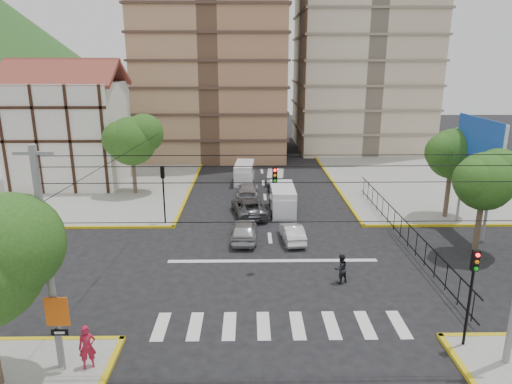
{
  "coord_description": "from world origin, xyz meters",
  "views": [
    {
      "loc": [
        -1.44,
        -24.79,
        11.96
      ],
      "look_at": [
        -1.01,
        2.79,
        4.0
      ],
      "focal_mm": 32.0,
      "sensor_mm": 36.0,
      "label": 1
    }
  ],
  "objects_px": {
    "district_sign": "(58,318)",
    "pedestrian_crosswalk": "(341,269)",
    "van_left_lane": "(244,174)",
    "pedestrian_sw_corner": "(87,347)",
    "traffic_light_nw": "(163,185)",
    "car_silver_front_left": "(244,230)",
    "van_right_lane": "(283,201)",
    "car_white_front_right": "(292,233)",
    "traffic_light_se": "(472,282)"
  },
  "relations": [
    {
      "from": "car_white_front_right",
      "to": "pedestrian_sw_corner",
      "type": "height_order",
      "value": "pedestrian_sw_corner"
    },
    {
      "from": "district_sign",
      "to": "pedestrian_sw_corner",
      "type": "distance_m",
      "value": 1.67
    },
    {
      "from": "traffic_light_nw",
      "to": "van_left_lane",
      "type": "xyz_separation_m",
      "value": [
        5.87,
        12.08,
        -2.13
      ]
    },
    {
      "from": "van_right_lane",
      "to": "pedestrian_crosswalk",
      "type": "relative_size",
      "value": 2.82
    },
    {
      "from": "district_sign",
      "to": "van_right_lane",
      "type": "bearing_deg",
      "value": 62.89
    },
    {
      "from": "district_sign",
      "to": "car_silver_front_left",
      "type": "bearing_deg",
      "value": 63.3
    },
    {
      "from": "van_left_lane",
      "to": "pedestrian_sw_corner",
      "type": "bearing_deg",
      "value": -97.99
    },
    {
      "from": "pedestrian_sw_corner",
      "to": "car_silver_front_left",
      "type": "bearing_deg",
      "value": 46.85
    },
    {
      "from": "pedestrian_sw_corner",
      "to": "pedestrian_crosswalk",
      "type": "distance_m",
      "value": 13.67
    },
    {
      "from": "van_right_lane",
      "to": "car_white_front_right",
      "type": "height_order",
      "value": "van_right_lane"
    },
    {
      "from": "traffic_light_nw",
      "to": "van_right_lane",
      "type": "distance_m",
      "value": 9.69
    },
    {
      "from": "district_sign",
      "to": "pedestrian_crosswalk",
      "type": "bearing_deg",
      "value": 31.17
    },
    {
      "from": "van_left_lane",
      "to": "traffic_light_nw",
      "type": "bearing_deg",
      "value": -112.3
    },
    {
      "from": "traffic_light_nw",
      "to": "car_white_front_right",
      "type": "distance_m",
      "value": 10.21
    },
    {
      "from": "traffic_light_se",
      "to": "pedestrian_crosswalk",
      "type": "xyz_separation_m",
      "value": [
        -4.17,
        6.08,
        -2.27
      ]
    },
    {
      "from": "traffic_light_se",
      "to": "car_white_front_right",
      "type": "distance_m",
      "value": 13.94
    },
    {
      "from": "traffic_light_se",
      "to": "van_left_lane",
      "type": "distance_m",
      "value": 29.42
    },
    {
      "from": "traffic_light_se",
      "to": "van_right_lane",
      "type": "height_order",
      "value": "traffic_light_se"
    },
    {
      "from": "van_right_lane",
      "to": "car_white_front_right",
      "type": "distance_m",
      "value": 6.1
    },
    {
      "from": "car_white_front_right",
      "to": "pedestrian_crosswalk",
      "type": "height_order",
      "value": "pedestrian_crosswalk"
    },
    {
      "from": "van_left_lane",
      "to": "van_right_lane",
      "type": "bearing_deg",
      "value": -67.55
    },
    {
      "from": "van_left_lane",
      "to": "pedestrian_sw_corner",
      "type": "relative_size",
      "value": 2.51
    },
    {
      "from": "car_white_front_right",
      "to": "van_right_lane",
      "type": "bearing_deg",
      "value": -94.02
    },
    {
      "from": "van_left_lane",
      "to": "car_silver_front_left",
      "type": "distance_m",
      "value": 15.22
    },
    {
      "from": "van_left_lane",
      "to": "car_white_front_right",
      "type": "xyz_separation_m",
      "value": [
        3.42,
        -15.5,
        -0.37
      ]
    },
    {
      "from": "traffic_light_nw",
      "to": "district_sign",
      "type": "height_order",
      "value": "traffic_light_nw"
    },
    {
      "from": "car_silver_front_left",
      "to": "pedestrian_crosswalk",
      "type": "distance_m",
      "value": 8.39
    },
    {
      "from": "pedestrian_sw_corner",
      "to": "pedestrian_crosswalk",
      "type": "height_order",
      "value": "pedestrian_sw_corner"
    },
    {
      "from": "car_silver_front_left",
      "to": "van_left_lane",
      "type": "bearing_deg",
      "value": -88.35
    },
    {
      "from": "traffic_light_nw",
      "to": "pedestrian_crosswalk",
      "type": "distance_m",
      "value": 15.05
    },
    {
      "from": "van_right_lane",
      "to": "car_white_front_right",
      "type": "bearing_deg",
      "value": -88.09
    },
    {
      "from": "van_right_lane",
      "to": "pedestrian_sw_corner",
      "type": "distance_m",
      "value": 21.59
    },
    {
      "from": "traffic_light_nw",
      "to": "car_white_front_right",
      "type": "bearing_deg",
      "value": -20.21
    },
    {
      "from": "district_sign",
      "to": "car_white_front_right",
      "type": "relative_size",
      "value": 0.86
    },
    {
      "from": "district_sign",
      "to": "pedestrian_crosswalk",
      "type": "distance_m",
      "value": 14.62
    },
    {
      "from": "traffic_light_se",
      "to": "district_sign",
      "type": "relative_size",
      "value": 1.38
    },
    {
      "from": "van_right_lane",
      "to": "car_silver_front_left",
      "type": "xyz_separation_m",
      "value": [
        -3.09,
        -5.8,
        -0.3
      ]
    },
    {
      "from": "traffic_light_se",
      "to": "pedestrian_sw_corner",
      "type": "xyz_separation_m",
      "value": [
        -15.68,
        -1.28,
        -2.05
      ]
    },
    {
      "from": "van_right_lane",
      "to": "van_left_lane",
      "type": "distance_m",
      "value": 9.95
    },
    {
      "from": "district_sign",
      "to": "pedestrian_crosswalk",
      "type": "height_order",
      "value": "district_sign"
    },
    {
      "from": "van_left_lane",
      "to": "pedestrian_crosswalk",
      "type": "distance_m",
      "value": 22.31
    },
    {
      "from": "car_silver_front_left",
      "to": "car_white_front_right",
      "type": "xyz_separation_m",
      "value": [
        3.3,
        -0.29,
        -0.13
      ]
    },
    {
      "from": "car_silver_front_left",
      "to": "pedestrian_crosswalk",
      "type": "relative_size",
      "value": 2.58
    },
    {
      "from": "district_sign",
      "to": "car_white_front_right",
      "type": "xyz_separation_m",
      "value": [
        10.29,
        13.62,
        -1.84
      ]
    },
    {
      "from": "car_white_front_right",
      "to": "pedestrian_sw_corner",
      "type": "relative_size",
      "value": 2.03
    },
    {
      "from": "car_white_front_right",
      "to": "pedestrian_crosswalk",
      "type": "relative_size",
      "value": 2.2
    },
    {
      "from": "traffic_light_nw",
      "to": "pedestrian_sw_corner",
      "type": "distance_m",
      "value": 17.01
    },
    {
      "from": "van_left_lane",
      "to": "car_silver_front_left",
      "type": "bearing_deg",
      "value": -85.93
    },
    {
      "from": "van_right_lane",
      "to": "car_silver_front_left",
      "type": "bearing_deg",
      "value": -118.13
    },
    {
      "from": "traffic_light_nw",
      "to": "car_white_front_right",
      "type": "height_order",
      "value": "traffic_light_nw"
    }
  ]
}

